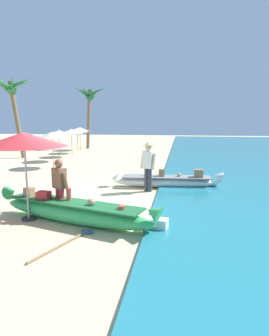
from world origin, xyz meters
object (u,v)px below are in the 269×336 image
object	(u,v)px
person_tourist_customer	(60,185)
palm_tree_leaning_seaward	(11,92)
boat_white_midground	(167,181)
patio_umbrella_large	(24,140)
boat_green_foreground	(73,211)
cooler_box	(156,225)
palm_tree_tall_inland	(89,98)
paddle	(70,240)
person_vendor_hatted	(148,163)

from	to	relation	value
person_tourist_customer	palm_tree_leaning_seaward	xyz separation A→B (m)	(-7.88, 11.02, 3.45)
boat_white_midground	patio_umbrella_large	xyz separation A→B (m)	(-3.32, -4.17, 1.80)
boat_green_foreground	cooler_box	xyz separation A→B (m)	(2.07, -0.26, -0.14)
boat_white_midground	patio_umbrella_large	bearing A→B (deg)	-128.49
boat_green_foreground	palm_tree_tall_inland	size ratio (longest dim) A/B	0.84
boat_white_midground	patio_umbrella_large	world-z (taller)	patio_umbrella_large
patio_umbrella_large	palm_tree_tall_inland	size ratio (longest dim) A/B	0.41
patio_umbrella_large	cooler_box	world-z (taller)	patio_umbrella_large
cooler_box	paddle	bearing A→B (deg)	-142.41
boat_white_midground	paddle	distance (m)	5.60
boat_white_midground	person_vendor_hatted	bearing A→B (deg)	-130.64
palm_tree_leaning_seaward	paddle	xyz separation A→B (m)	(8.68, -12.44, -4.29)
patio_umbrella_large	cooler_box	distance (m)	3.80
patio_umbrella_large	palm_tree_leaning_seaward	size ratio (longest dim) A/B	0.42
boat_white_midground	cooler_box	size ratio (longest dim) A/B	7.95
person_vendor_hatted	patio_umbrella_large	world-z (taller)	patio_umbrella_large
person_vendor_hatted	palm_tree_leaning_seaward	bearing A→B (deg)	141.32
person_tourist_customer	palm_tree_leaning_seaward	distance (m)	13.98
person_vendor_hatted	patio_umbrella_large	distance (m)	4.48
palm_tree_leaning_seaward	paddle	bearing A→B (deg)	-55.09
person_tourist_customer	paddle	size ratio (longest dim) A/B	0.88
cooler_box	palm_tree_tall_inland	bearing A→B (deg)	123.16
boat_white_midground	paddle	bearing A→B (deg)	-108.38
person_vendor_hatted	patio_umbrella_large	bearing A→B (deg)	-128.01
boat_green_foreground	boat_white_midground	bearing A→B (deg)	63.37
patio_umbrella_large	person_vendor_hatted	bearing A→B (deg)	51.99
boat_white_midground	palm_tree_leaning_seaward	xyz separation A→B (m)	(-10.45, 7.13, 4.07)
boat_green_foreground	person_tourist_customer	world-z (taller)	person_tourist_customer
boat_white_midground	boat_green_foreground	bearing A→B (deg)	-116.63
boat_white_midground	palm_tree_leaning_seaward	world-z (taller)	palm_tree_leaning_seaward
boat_white_midground	cooler_box	xyz separation A→B (m)	(-0.03, -4.46, -0.09)
boat_green_foreground	palm_tree_leaning_seaward	world-z (taller)	palm_tree_leaning_seaward
palm_tree_leaning_seaward	cooler_box	bearing A→B (deg)	-48.05
person_vendor_hatted	palm_tree_leaning_seaward	xyz separation A→B (m)	(-9.82, 7.86, 3.29)
boat_green_foreground	cooler_box	bearing A→B (deg)	-7.10
palm_tree_leaning_seaward	boat_white_midground	bearing A→B (deg)	-34.31
paddle	palm_tree_leaning_seaward	bearing A→B (deg)	124.91
boat_white_midground	cooler_box	bearing A→B (deg)	-90.40
person_tourist_customer	paddle	bearing A→B (deg)	-60.53
person_vendor_hatted	boat_white_midground	bearing A→B (deg)	49.36
boat_green_foreground	patio_umbrella_large	xyz separation A→B (m)	(-1.21, 0.03, 1.75)
person_vendor_hatted	palm_tree_tall_inland	size ratio (longest dim) A/B	0.33
palm_tree_leaning_seaward	cooler_box	xyz separation A→B (m)	(10.42, -11.59, -4.16)
boat_white_midground	patio_umbrella_large	size ratio (longest dim) A/B	1.90
person_tourist_customer	patio_umbrella_large	xyz separation A→B (m)	(-0.75, -0.28, 1.17)
palm_tree_leaning_seaward	cooler_box	distance (m)	16.13
person_tourist_customer	palm_tree_tall_inland	xyz separation A→B (m)	(-4.81, 17.84, 3.48)
boat_white_midground	person_vendor_hatted	size ratio (longest dim) A/B	2.37
person_vendor_hatted	patio_umbrella_large	xyz separation A→B (m)	(-2.69, -3.44, 1.02)
palm_tree_tall_inland	paddle	size ratio (longest dim) A/B	3.05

